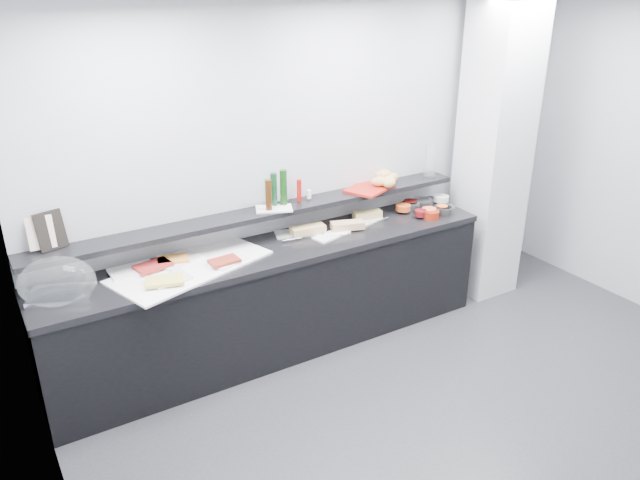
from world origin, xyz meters
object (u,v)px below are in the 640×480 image
framed_print (51,231)px  bread_tray (369,188)px  condiment_tray (274,209)px  carafe (430,161)px  cloche_base (62,295)px  sandwich_plate_mid (331,235)px

framed_print → bread_tray: bearing=-18.3°
condiment_tray → carafe: 1.57m
framed_print → bread_tray: size_ratio=0.64×
cloche_base → framed_print: (0.03, 0.24, 0.36)m
condiment_tray → carafe: (1.56, -0.00, 0.14)m
cloche_base → carafe: carafe is taller
sandwich_plate_mid → condiment_tray: condiment_tray is taller
bread_tray → carafe: size_ratio=1.35×
sandwich_plate_mid → condiment_tray: bearing=142.0°
cloche_base → condiment_tray: (1.63, 0.14, 0.24)m
cloche_base → framed_print: 0.44m
condiment_tray → bread_tray: (0.91, 0.01, 0.00)m
sandwich_plate_mid → bread_tray: (0.50, 0.20, 0.25)m
condiment_tray → carafe: carafe is taller
sandwich_plate_mid → cloche_base: bearing=165.1°
sandwich_plate_mid → framed_print: bearing=158.1°
sandwich_plate_mid → framed_print: (-2.01, 0.29, 0.37)m
sandwich_plate_mid → carafe: bearing=-4.5°
framed_print → condiment_tray: framed_print is taller
condiment_tray → framed_print: bearing=-160.3°
framed_print → cloche_base: bearing=-113.3°
bread_tray → carafe: carafe is taller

